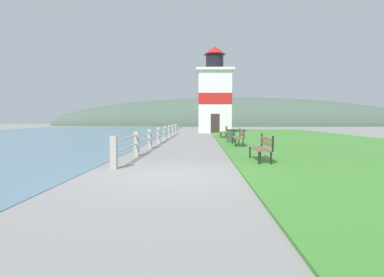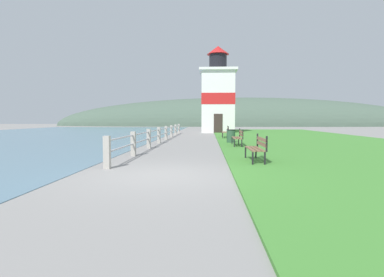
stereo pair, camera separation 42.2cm
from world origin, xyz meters
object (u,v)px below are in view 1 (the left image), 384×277
at_px(park_bench_near, 262,147).
at_px(lighthouse, 214,96).
at_px(park_bench_far, 224,131).
at_px(trash_bin, 231,136).
at_px(park_bench_midway, 239,136).

height_order(park_bench_near, lighthouse, lighthouse).
bearing_deg(park_bench_far, trash_bin, 92.03).
bearing_deg(park_bench_midway, trash_bin, -82.61).
bearing_deg(park_bench_near, lighthouse, -89.32).
distance_m(park_bench_near, park_bench_far, 12.79).
bearing_deg(trash_bin, park_bench_midway, -83.50).
relative_size(park_bench_midway, trash_bin, 2.22).
xyz_separation_m(park_bench_far, lighthouse, (-0.33, 9.86, 3.37)).
relative_size(park_bench_midway, park_bench_far, 0.96).
relative_size(park_bench_near, trash_bin, 1.95).
bearing_deg(lighthouse, park_bench_far, -88.10).
height_order(park_bench_midway, trash_bin, park_bench_midway).
xyz_separation_m(park_bench_near, park_bench_far, (-0.26, 12.79, 0.00)).
xyz_separation_m(park_bench_midway, park_bench_far, (-0.23, 6.92, 0.00)).
bearing_deg(park_bench_midway, park_bench_far, -87.23).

